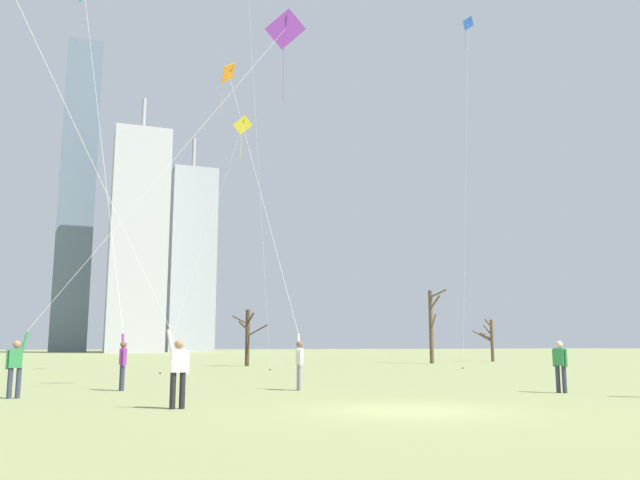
{
  "coord_description": "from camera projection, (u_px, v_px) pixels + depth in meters",
  "views": [
    {
      "loc": [
        -7.23,
        -13.62,
        1.5
      ],
      "look_at": [
        0.0,
        6.0,
        4.91
      ],
      "focal_mm": 36.16,
      "sensor_mm": 36.0,
      "label": 1
    }
  ],
  "objects": [
    {
      "name": "kite_flyer_midfield_center_teal",
      "position": [
        111.0,
        248.0,
        23.73
      ],
      "size": [
        2.44,
        9.61,
        19.31
      ],
      "color": "#33384C",
      "rests_on": "ground"
    },
    {
      "name": "distant_kite_drifting_left_yellow",
      "position": [
        238.0,
        141.0,
        37.71
      ],
      "size": [
        4.96,
        1.21,
        14.89
      ],
      "color": "yellow",
      "rests_on": "ground"
    },
    {
      "name": "skyline_squat_block",
      "position": [
        77.0,
        192.0,
        137.29
      ],
      "size": [
        7.29,
        5.01,
        67.39
      ],
      "color": "slate",
      "rests_on": "ground"
    },
    {
      "name": "bare_tree_rightmost",
      "position": [
        248.0,
        335.0,
        45.8
      ],
      "size": [
        2.49,
        2.9,
        3.98
      ],
      "color": "#423326",
      "rests_on": "ground"
    },
    {
      "name": "ground_plane",
      "position": [
        410.0,
        411.0,
        14.84
      ],
      "size": [
        400.0,
        400.0,
        0.0
      ],
      "primitive_type": "plane",
      "color": "#848E56"
    },
    {
      "name": "bare_tree_left_of_center",
      "position": [
        432.0,
        324.0,
        52.45
      ],
      "size": [
        1.35,
        1.99,
        5.95
      ],
      "color": "brown",
      "rests_on": "ground"
    },
    {
      "name": "distant_kite_low_near_trees_blue",
      "position": [
        468.0,
        47.0,
        47.92
      ],
      "size": [
        3.98,
        3.13,
        26.02
      ],
      "color": "blue",
      "rests_on": "ground"
    },
    {
      "name": "kite_flyer_midfield_left_orange",
      "position": [
        272.0,
        251.0,
        25.81
      ],
      "size": [
        0.91,
        15.5,
        17.99
      ],
      "color": "gray",
      "rests_on": "ground"
    },
    {
      "name": "kite_flyer_foreground_right_purple",
      "position": [
        93.0,
        268.0,
        19.51
      ],
      "size": [
        9.04,
        0.67,
        13.53
      ],
      "color": "#33384C",
      "rests_on": "ground"
    },
    {
      "name": "skyline_mid_tower_left",
      "position": [
        190.0,
        260.0,
        137.4
      ],
      "size": [
        9.3,
        10.95,
        46.37
      ],
      "color": "#9EA3AD",
      "rests_on": "ground"
    },
    {
      "name": "kite_flyer_midfield_right_white",
      "position": [
        121.0,
        242.0,
        15.03
      ],
      "size": [
        10.06,
        2.42,
        19.78
      ],
      "color": "black",
      "rests_on": "ground"
    },
    {
      "name": "skyline_short_annex",
      "position": [
        138.0,
        240.0,
        123.83
      ],
      "size": [
        10.56,
        9.48,
        50.03
      ],
      "color": "#B2B2B7",
      "rests_on": "ground"
    },
    {
      "name": "bystander_far_off_by_trees",
      "position": [
        560.0,
        364.0,
        20.4
      ],
      "size": [
        0.3,
        0.49,
        1.62
      ],
      "color": "#33384C",
      "rests_on": "ground"
    },
    {
      "name": "bare_tree_right_of_center",
      "position": [
        490.0,
        338.0,
        58.08
      ],
      "size": [
        1.64,
        1.81,
        3.77
      ],
      "color": "brown",
      "rests_on": "ground"
    }
  ]
}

